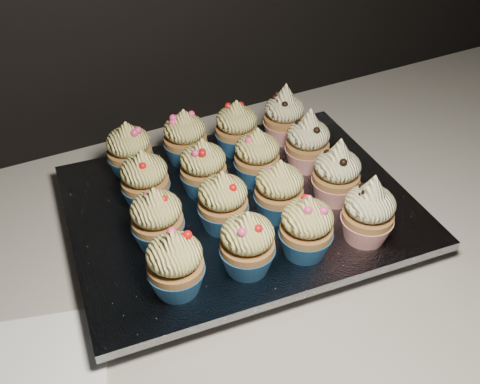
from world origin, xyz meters
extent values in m
cube|color=beige|center=(0.00, 1.70, 0.88)|extent=(2.44, 0.64, 0.04)
cube|color=white|center=(-0.05, 1.61, 0.90)|extent=(0.17, 0.17, 0.00)
cube|color=black|center=(0.24, 1.72, 0.91)|extent=(0.44, 0.35, 0.02)
cube|color=silver|center=(0.24, 1.72, 0.93)|extent=(0.47, 0.39, 0.01)
cone|color=#1C5084|center=(0.11, 1.62, 0.95)|extent=(0.06, 0.06, 0.03)
ellipsoid|color=#E8D775|center=(0.11, 1.62, 0.99)|extent=(0.06, 0.06, 0.04)
cone|color=#E8D775|center=(0.11, 1.62, 1.01)|extent=(0.03, 0.03, 0.02)
cone|color=#1C5084|center=(0.19, 1.61, 0.95)|extent=(0.06, 0.06, 0.03)
ellipsoid|color=#E8D775|center=(0.19, 1.61, 0.99)|extent=(0.06, 0.06, 0.04)
cone|color=#E8D775|center=(0.19, 1.61, 1.01)|extent=(0.03, 0.03, 0.02)
cone|color=#1C5084|center=(0.26, 1.60, 0.95)|extent=(0.06, 0.06, 0.03)
ellipsoid|color=#E8D775|center=(0.26, 1.60, 0.99)|extent=(0.06, 0.06, 0.04)
cone|color=#E8D775|center=(0.26, 1.60, 1.01)|extent=(0.03, 0.03, 0.02)
cone|color=#AE1E18|center=(0.34, 1.59, 0.95)|extent=(0.06, 0.06, 0.03)
ellipsoid|color=beige|center=(0.34, 1.59, 0.99)|extent=(0.06, 0.06, 0.04)
cone|color=beige|center=(0.34, 1.59, 1.02)|extent=(0.03, 0.03, 0.03)
cone|color=#1C5084|center=(0.12, 1.70, 0.95)|extent=(0.06, 0.06, 0.03)
ellipsoid|color=#E8D775|center=(0.12, 1.70, 0.99)|extent=(0.06, 0.06, 0.04)
cone|color=#E8D775|center=(0.12, 1.70, 1.01)|extent=(0.03, 0.03, 0.02)
cone|color=#1C5084|center=(0.20, 1.69, 0.95)|extent=(0.06, 0.06, 0.03)
ellipsoid|color=#E8D775|center=(0.20, 1.69, 0.99)|extent=(0.06, 0.06, 0.04)
cone|color=#E8D775|center=(0.20, 1.69, 1.01)|extent=(0.03, 0.03, 0.02)
cone|color=#1C5084|center=(0.27, 1.68, 0.95)|extent=(0.06, 0.06, 0.03)
ellipsoid|color=#E8D775|center=(0.27, 1.68, 0.99)|extent=(0.06, 0.06, 0.04)
cone|color=#E8D775|center=(0.27, 1.68, 1.01)|extent=(0.03, 0.03, 0.02)
cone|color=#AE1E18|center=(0.35, 1.67, 0.95)|extent=(0.06, 0.06, 0.03)
ellipsoid|color=beige|center=(0.35, 1.67, 0.99)|extent=(0.06, 0.06, 0.04)
cone|color=beige|center=(0.35, 1.67, 1.02)|extent=(0.03, 0.03, 0.03)
cone|color=#1C5084|center=(0.13, 1.78, 0.95)|extent=(0.06, 0.06, 0.03)
ellipsoid|color=#E8D775|center=(0.13, 1.78, 0.99)|extent=(0.06, 0.06, 0.04)
cone|color=#E8D775|center=(0.13, 1.78, 1.01)|extent=(0.03, 0.03, 0.02)
cone|color=#1C5084|center=(0.21, 1.76, 0.95)|extent=(0.06, 0.06, 0.03)
ellipsoid|color=#E8D775|center=(0.21, 1.76, 0.99)|extent=(0.06, 0.06, 0.04)
cone|color=#E8D775|center=(0.21, 1.76, 1.01)|extent=(0.03, 0.03, 0.02)
cone|color=#1C5084|center=(0.28, 1.75, 0.95)|extent=(0.06, 0.06, 0.03)
ellipsoid|color=#E8D775|center=(0.28, 1.75, 0.99)|extent=(0.06, 0.06, 0.04)
cone|color=#E8D775|center=(0.28, 1.75, 1.01)|extent=(0.03, 0.03, 0.02)
cone|color=#AE1E18|center=(0.36, 1.75, 0.95)|extent=(0.06, 0.06, 0.03)
ellipsoid|color=beige|center=(0.36, 1.75, 0.99)|extent=(0.06, 0.06, 0.04)
cone|color=beige|center=(0.36, 1.75, 1.02)|extent=(0.03, 0.03, 0.03)
cone|color=#1C5084|center=(0.13, 1.85, 0.95)|extent=(0.06, 0.06, 0.03)
ellipsoid|color=#E8D775|center=(0.13, 1.85, 0.99)|extent=(0.06, 0.06, 0.04)
cone|color=#E8D775|center=(0.13, 1.85, 1.01)|extent=(0.03, 0.03, 0.02)
cone|color=#1C5084|center=(0.21, 1.84, 0.95)|extent=(0.06, 0.06, 0.03)
ellipsoid|color=#E8D775|center=(0.21, 1.84, 0.99)|extent=(0.06, 0.06, 0.04)
cone|color=#E8D775|center=(0.21, 1.84, 1.01)|extent=(0.03, 0.03, 0.02)
cone|color=#1C5084|center=(0.29, 1.83, 0.95)|extent=(0.06, 0.06, 0.03)
ellipsoid|color=#E8D775|center=(0.29, 1.83, 0.99)|extent=(0.06, 0.06, 0.04)
cone|color=#E8D775|center=(0.29, 1.83, 1.01)|extent=(0.03, 0.03, 0.02)
cone|color=#AE1E18|center=(0.37, 1.83, 0.95)|extent=(0.06, 0.06, 0.03)
ellipsoid|color=beige|center=(0.37, 1.83, 0.99)|extent=(0.06, 0.06, 0.04)
cone|color=beige|center=(0.37, 1.83, 1.02)|extent=(0.03, 0.03, 0.03)
camera|label=1|loc=(-0.01, 1.23, 1.38)|focal=40.00mm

